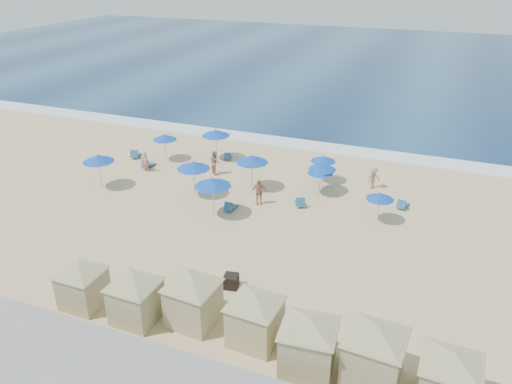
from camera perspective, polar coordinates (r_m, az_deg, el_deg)
ground at (r=31.61m, az=-2.91°, el=-3.70°), size 160.00×160.00×0.00m
ocean at (r=82.29m, az=13.52°, el=14.15°), size 160.00×80.00×0.06m
surf_line at (r=44.87m, az=5.27°, el=5.42°), size 160.00×2.50×0.08m
seawall at (r=22.07m, az=-18.27°, el=-18.17°), size 160.00×6.10×1.22m
trash_bin at (r=25.87m, az=-2.86°, el=-10.15°), size 0.82×0.82×0.71m
cabana_0 at (r=25.47m, az=-19.31°, el=-9.41°), size 4.05×4.05×2.54m
cabana_1 at (r=23.81m, az=-13.68°, el=-11.04°), size 4.26×4.26×2.67m
cabana_2 at (r=23.15m, az=-7.25°, el=-11.42°), size 4.43×4.43×2.79m
cabana_3 at (r=22.01m, az=-0.11°, el=-13.52°), size 4.37×4.37×2.75m
cabana_4 at (r=20.84m, az=6.06°, el=-16.14°), size 4.54×4.54×2.86m
cabana_5 at (r=20.77m, az=13.44°, el=-16.77°), size 4.71×4.71×2.96m
cabana_6 at (r=20.71m, az=21.33°, el=-18.67°), size 4.42×4.42×2.77m
umbrella_0 at (r=37.37m, az=-17.58°, el=3.69°), size 2.28×2.28×2.60m
umbrella_1 at (r=41.40m, az=-10.40°, el=6.19°), size 2.00×2.00×2.28m
umbrella_2 at (r=34.58m, az=-7.18°, el=3.05°), size 2.33×2.33×2.66m
umbrella_3 at (r=40.91m, az=-4.61°, el=6.78°), size 2.33×2.33×2.65m
umbrella_4 at (r=35.37m, az=-0.45°, el=3.79°), size 2.33×2.33×2.66m
umbrella_5 at (r=31.68m, az=-4.96°, el=1.12°), size 2.41×2.41×2.74m
umbrella_6 at (r=35.26m, az=7.59°, el=2.89°), size 2.00×2.00×2.27m
umbrella_7 at (r=34.97m, az=7.35°, el=2.44°), size 1.84×1.84×2.09m
umbrella_8 at (r=36.98m, az=7.70°, el=3.79°), size 1.87×1.87×2.13m
umbrella_9 at (r=32.05m, az=14.00°, el=-0.49°), size 1.79×1.79×2.04m
beach_chair_0 at (r=43.00m, az=-13.62°, el=4.20°), size 1.06×1.54×0.77m
beach_chair_1 at (r=40.73m, az=-12.26°, el=3.11°), size 0.63×1.38×0.75m
beach_chair_2 at (r=41.55m, az=-3.24°, el=4.08°), size 0.87×1.31×0.66m
beach_chair_3 at (r=33.19m, az=-2.94°, el=-1.69°), size 0.59×1.31×0.72m
beach_chair_4 at (r=33.87m, az=5.07°, el=-1.16°), size 1.04×1.46×0.74m
beach_chair_5 at (r=34.86m, az=16.41°, el=-1.38°), size 0.80×1.36×0.70m
beachgoer_0 at (r=39.83m, az=-12.49°, el=3.40°), size 0.65×0.49×1.60m
beachgoer_1 at (r=38.54m, az=-4.72°, el=3.40°), size 1.15×1.13×1.87m
beachgoer_2 at (r=33.69m, az=0.32°, el=0.02°), size 1.14×0.88×1.80m
beachgoer_3 at (r=37.03m, az=13.28°, el=1.60°), size 1.16×1.18×1.62m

